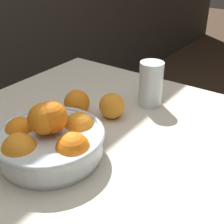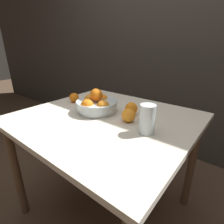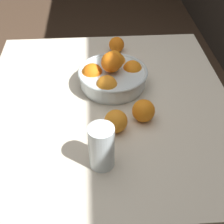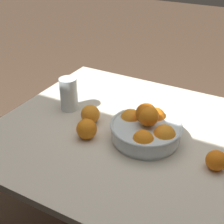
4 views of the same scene
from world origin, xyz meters
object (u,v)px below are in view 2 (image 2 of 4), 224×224
(fruit_bowl, at_px, (96,104))
(orange_loose_near_bowl, at_px, (131,109))
(juice_glass, at_px, (147,121))
(orange_loose_aside, at_px, (74,98))
(orange_loose_front, at_px, (128,115))

(fruit_bowl, xyz_separation_m, orange_loose_near_bowl, (0.20, 0.09, -0.01))
(fruit_bowl, bearing_deg, juice_glass, -8.49)
(fruit_bowl, bearing_deg, orange_loose_aside, 172.06)
(orange_loose_near_bowl, bearing_deg, juice_glass, -38.85)
(orange_loose_front, relative_size, orange_loose_aside, 1.12)
(orange_loose_near_bowl, relative_size, orange_loose_aside, 1.14)
(fruit_bowl, distance_m, juice_glass, 0.40)
(fruit_bowl, relative_size, orange_loose_front, 3.46)
(fruit_bowl, relative_size, orange_loose_near_bowl, 3.40)
(orange_loose_near_bowl, height_order, orange_loose_front, orange_loose_near_bowl)
(fruit_bowl, bearing_deg, orange_loose_near_bowl, 24.19)
(orange_loose_aside, bearing_deg, orange_loose_front, -4.77)
(orange_loose_near_bowl, distance_m, orange_loose_aside, 0.47)
(juice_glass, bearing_deg, orange_loose_aside, 171.73)
(orange_loose_near_bowl, xyz_separation_m, orange_loose_aside, (-0.47, -0.05, -0.00))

